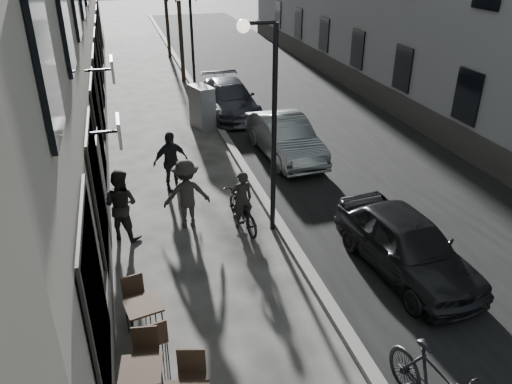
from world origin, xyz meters
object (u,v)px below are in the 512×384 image
utility_cabinet (202,107)px  pedestrian_far (171,162)px  streetlamp_far (187,26)px  bicycle (242,210)px  pedestrian_mid (187,194)px  streetlamp_near (267,108)px  car_mid (285,137)px  car_far (230,98)px  car_near (407,244)px  bistro_set_c (144,317)px  pedestrian_near (121,205)px  bistro_set_b (143,383)px

utility_cabinet → pedestrian_far: pedestrian_far is taller
streetlamp_far → utility_cabinet: bearing=-92.7°
bicycle → pedestrian_mid: 1.44m
bicycle → streetlamp_near: bearing=141.5°
utility_cabinet → pedestrian_mid: pedestrian_mid is taller
utility_cabinet → car_mid: utility_cabinet is taller
car_far → car_mid: bearing=-80.5°
streetlamp_far → pedestrian_mid: 11.64m
car_near → utility_cabinet: bearing=98.5°
streetlamp_near → utility_cabinet: streetlamp_near is taller
utility_cabinet → bistro_set_c: bearing=-122.7°
streetlamp_far → pedestrian_near: size_ratio=2.84×
pedestrian_near → car_near: (5.86, -3.05, -0.22)m
bicycle → pedestrian_far: pedestrian_far is taller
streetlamp_near → pedestrian_near: (-3.43, 0.60, -2.26)m
streetlamp_near → bicycle: size_ratio=2.87×
streetlamp_far → car_far: 3.90m
streetlamp_far → car_mid: (1.94, -7.64, -2.48)m
bistro_set_c → pedestrian_mid: pedestrian_mid is taller
bistro_set_b → bicycle: (2.80, 4.89, -0.01)m
utility_cabinet → car_mid: 4.12m
car_mid → streetlamp_near: bearing=-117.6°
bicycle → car_near: (2.96, -2.77, 0.21)m
streetlamp_far → bistro_set_b: size_ratio=3.19×
bistro_set_b → pedestrian_mid: bearing=83.0°
bistro_set_c → car_far: (4.36, 12.29, 0.21)m
utility_cabinet → car_near: bearing=-93.2°
pedestrian_mid → car_far: 9.02m
pedestrian_far → car_near: size_ratio=0.45×
utility_cabinet → pedestrian_mid: 7.34m
car_far → pedestrian_near: bearing=-117.5°
bistro_set_b → bicycle: bicycle is taller
bistro_set_c → pedestrian_near: (-0.24, 3.65, 0.44)m
streetlamp_far → car_far: bearing=-67.0°
streetlamp_far → bicycle: streetlamp_far is taller
bistro_set_c → pedestrian_mid: size_ratio=0.87×
streetlamp_near → car_far: 9.64m
pedestrian_near → pedestrian_mid: 1.59m
streetlamp_near → bistro_set_c: bearing=-136.3°
streetlamp_far → streetlamp_near: bearing=-90.0°
pedestrian_mid → car_near: size_ratio=0.45×
pedestrian_far → car_far: (3.15, 6.39, -0.22)m
streetlamp_far → car_mid: streetlamp_far is taller
pedestrian_near → pedestrian_far: size_ratio=1.01×
bistro_set_c → bicycle: bicycle is taller
streetlamp_far → bistro_set_c: streetlamp_far is taller
car_far → streetlamp_near: bearing=-96.7°
pedestrian_near → pedestrian_mid: (1.59, 0.13, 0.00)m
car_mid → pedestrian_mid: bearing=-139.8°
streetlamp_near → streetlamp_far: same height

